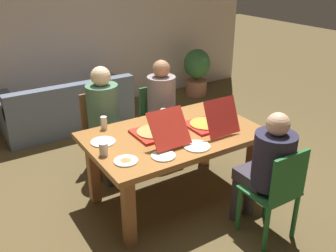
{
  "coord_description": "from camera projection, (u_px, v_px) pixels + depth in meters",
  "views": [
    {
      "loc": [
        -1.8,
        -2.73,
        2.29
      ],
      "look_at": [
        0.0,
        0.1,
        0.78
      ],
      "focal_mm": 40.2,
      "sensor_mm": 36.0,
      "label": 1
    }
  ],
  "objects": [
    {
      "name": "ground_plane",
      "position": [
        173.0,
        197.0,
        3.92
      ],
      "size": [
        20.0,
        20.0,
        0.0
      ],
      "primitive_type": "plane",
      "color": "brown"
    },
    {
      "name": "back_wall",
      "position": [
        65.0,
        16.0,
        5.61
      ],
      "size": [
        6.71,
        0.12,
        2.98
      ],
      "primitive_type": "cube",
      "color": "beige",
      "rests_on": "ground"
    },
    {
      "name": "dining_table",
      "position": [
        173.0,
        142.0,
        3.66
      ],
      "size": [
        1.67,
        1.05,
        0.74
      ],
      "color": "#9C642F",
      "rests_on": "ground"
    },
    {
      "name": "chair_0",
      "position": [
        277.0,
        192.0,
        3.15
      ],
      "size": [
        0.41,
        0.39,
        0.89
      ],
      "color": "#246932",
      "rests_on": "ground"
    },
    {
      "name": "person_0",
      "position": [
        268.0,
        164.0,
        3.17
      ],
      "size": [
        0.34,
        0.52,
        1.18
      ],
      "color": "#3F3741",
      "rests_on": "ground"
    },
    {
      "name": "chair_1",
      "position": [
        102.0,
        130.0,
        4.29
      ],
      "size": [
        0.4,
        0.43,
        0.91
      ],
      "color": "brown",
      "rests_on": "ground"
    },
    {
      "name": "person_1",
      "position": [
        105.0,
        114.0,
        4.08
      ],
      "size": [
        0.35,
        0.53,
        1.25
      ],
      "color": "#343844",
      "rests_on": "ground"
    },
    {
      "name": "chair_2",
      "position": [
        158.0,
        118.0,
        4.65
      ],
      "size": [
        0.42,
        0.4,
        0.86
      ],
      "color": "#356738",
      "rests_on": "ground"
    },
    {
      "name": "person_2",
      "position": [
        164.0,
        102.0,
        4.45
      ],
      "size": [
        0.34,
        0.5,
        1.22
      ],
      "color": "#432F45",
      "rests_on": "ground"
    },
    {
      "name": "pizza_box_0",
      "position": [
        156.0,
        132.0,
        3.52
      ],
      "size": [
        0.36,
        0.57,
        0.33
      ],
      "color": "red",
      "rests_on": "dining_table"
    },
    {
      "name": "pizza_box_1",
      "position": [
        208.0,
        123.0,
        3.7
      ],
      "size": [
        0.35,
        0.49,
        0.35
      ],
      "color": "red",
      "rests_on": "dining_table"
    },
    {
      "name": "plate_0",
      "position": [
        103.0,
        142.0,
        3.43
      ],
      "size": [
        0.23,
        0.23,
        0.01
      ],
      "color": "white",
      "rests_on": "dining_table"
    },
    {
      "name": "plate_1",
      "position": [
        197.0,
        146.0,
        3.35
      ],
      "size": [
        0.24,
        0.24,
        0.01
      ],
      "color": "white",
      "rests_on": "dining_table"
    },
    {
      "name": "plate_2",
      "position": [
        163.0,
        156.0,
        3.19
      ],
      "size": [
        0.21,
        0.21,
        0.01
      ],
      "color": "white",
      "rests_on": "dining_table"
    },
    {
      "name": "plate_3",
      "position": [
        126.0,
        161.0,
        3.11
      ],
      "size": [
        0.2,
        0.2,
        0.03
      ],
      "color": "white",
      "rests_on": "dining_table"
    },
    {
      "name": "drinking_glass_0",
      "position": [
        104.0,
        123.0,
        3.68
      ],
      "size": [
        0.06,
        0.06,
        0.13
      ],
      "primitive_type": "cylinder",
      "color": "silver",
      "rests_on": "dining_table"
    },
    {
      "name": "drinking_glass_1",
      "position": [
        104.0,
        149.0,
        3.19
      ],
      "size": [
        0.07,
        0.07,
        0.11
      ],
      "primitive_type": "cylinder",
      "color": "silver",
      "rests_on": "dining_table"
    },
    {
      "name": "drinking_glass_2",
      "position": [
        164.0,
        114.0,
        3.92
      ],
      "size": [
        0.07,
        0.07,
        0.1
      ],
      "primitive_type": "cylinder",
      "color": "silver",
      "rests_on": "dining_table"
    },
    {
      "name": "couch",
      "position": [
        67.0,
        109.0,
        5.45
      ],
      "size": [
        1.79,
        0.89,
        0.73
      ],
      "color": "slate",
      "rests_on": "ground"
    },
    {
      "name": "potted_plant",
      "position": [
        197.0,
        70.0,
        6.66
      ],
      "size": [
        0.47,
        0.47,
        0.83
      ],
      "color": "#AE6D53",
      "rests_on": "ground"
    }
  ]
}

